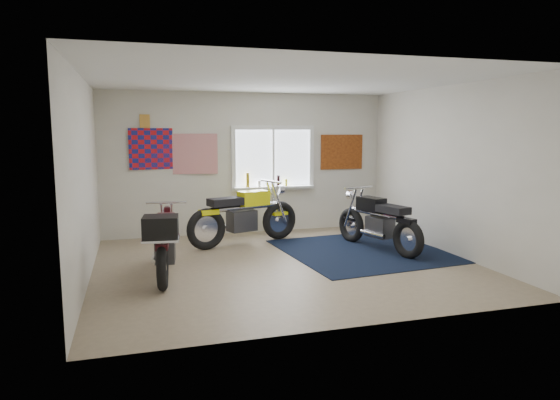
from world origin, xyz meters
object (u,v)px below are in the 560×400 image
object	(u,v)px
navy_rug	(363,251)
maroon_tourer	(164,242)
black_chrome_bike	(378,223)
yellow_triumph	(244,217)

from	to	relation	value
navy_rug	maroon_tourer	xyz separation A→B (m)	(-3.25, -0.66, 0.50)
navy_rug	maroon_tourer	world-z (taller)	maroon_tourer
navy_rug	black_chrome_bike	size ratio (longest dim) A/B	1.33
navy_rug	yellow_triumph	world-z (taller)	yellow_triumph
navy_rug	yellow_triumph	size ratio (longest dim) A/B	1.23
black_chrome_bike	maroon_tourer	distance (m)	3.59
yellow_triumph	navy_rug	bearing A→B (deg)	-49.11
yellow_triumph	maroon_tourer	size ratio (longest dim) A/B	1.11
navy_rug	black_chrome_bike	distance (m)	0.52
navy_rug	maroon_tourer	bearing A→B (deg)	-168.56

